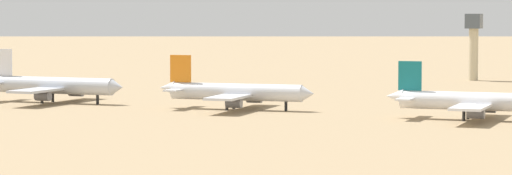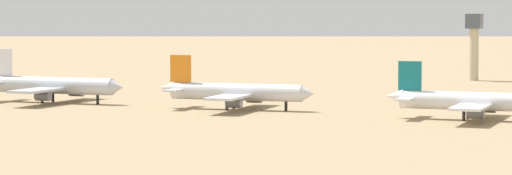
% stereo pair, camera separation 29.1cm
% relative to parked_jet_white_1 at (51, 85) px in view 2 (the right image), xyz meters
% --- Properties ---
extents(ground, '(4000.00, 4000.00, 0.00)m').
position_rel_parked_jet_white_1_xyz_m(ground, '(56.22, -7.25, -4.60)').
color(ground, '#9E8460').
extents(parked_jet_white_1, '(42.44, 35.54, 14.05)m').
position_rel_parked_jet_white_1_xyz_m(parked_jet_white_1, '(0.00, 0.00, 0.00)').
color(parked_jet_white_1, silver).
rests_on(parked_jet_white_1, ground).
extents(parked_jet_orange_2, '(40.33, 34.04, 13.32)m').
position_rel_parked_jet_white_1_xyz_m(parked_jet_orange_2, '(52.99, -0.05, -0.24)').
color(parked_jet_orange_2, silver).
rests_on(parked_jet_orange_2, ground).
extents(parked_jet_teal_3, '(39.36, 33.06, 13.01)m').
position_rel_parked_jet_white_1_xyz_m(parked_jet_teal_3, '(112.59, -4.16, -0.34)').
color(parked_jet_teal_3, white).
rests_on(parked_jet_teal_3, ground).
extents(control_tower, '(5.20, 5.20, 22.89)m').
position_rel_parked_jet_white_1_xyz_m(control_tower, '(81.33, 137.29, 9.21)').
color(control_tower, '#C6B793').
rests_on(control_tower, ground).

